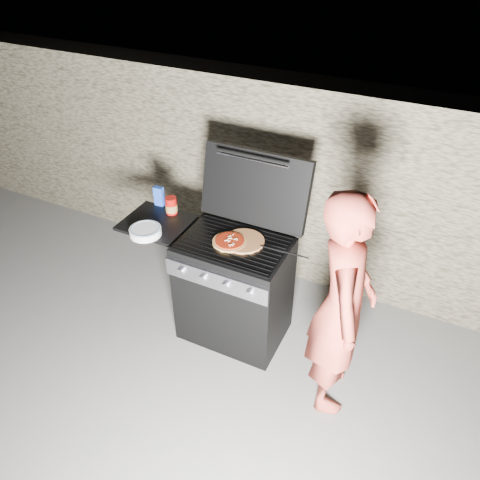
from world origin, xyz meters
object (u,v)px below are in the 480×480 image
at_px(gas_grill, 206,280).
at_px(person, 342,307).
at_px(pizza_topped, 230,241).
at_px(sauce_jar, 171,205).

distance_m(gas_grill, person, 1.20).
bearing_deg(pizza_topped, person, -12.75).
distance_m(pizza_topped, person, 0.92).
xyz_separation_m(sauce_jar, person, (1.50, -0.37, -0.14)).
bearing_deg(sauce_jar, gas_grill, -22.16).
bearing_deg(gas_grill, person, -11.01).
height_order(sauce_jar, person, person).
bearing_deg(gas_grill, sauce_jar, 157.84).
bearing_deg(person, gas_grill, 63.68).
height_order(gas_grill, person, person).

